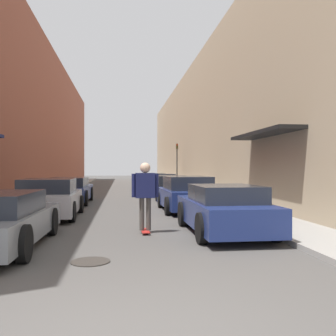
# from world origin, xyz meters

# --- Properties ---
(ground) EXTENTS (116.07, 116.07, 0.00)m
(ground) POSITION_xyz_m (0.00, 21.10, 0.00)
(ground) COLOR #4C4947
(curb_strip_left) EXTENTS (1.80, 52.76, 0.12)m
(curb_strip_left) POSITION_xyz_m (-4.51, 26.38, 0.06)
(curb_strip_left) COLOR gray
(curb_strip_left) RESTS_ON ground
(curb_strip_right) EXTENTS (1.80, 52.76, 0.12)m
(curb_strip_right) POSITION_xyz_m (4.51, 26.38, 0.06)
(curb_strip_right) COLOR gray
(curb_strip_right) RESTS_ON ground
(building_row_left) EXTENTS (4.90, 52.76, 11.25)m
(building_row_left) POSITION_xyz_m (-7.41, 26.37, 5.63)
(building_row_left) COLOR brown
(building_row_left) RESTS_ON ground
(building_row_right) EXTENTS (4.90, 52.76, 9.78)m
(building_row_right) POSITION_xyz_m (7.41, 26.37, 4.89)
(building_row_right) COLOR tan
(building_row_right) RESTS_ON ground
(parked_car_left_1) EXTENTS (2.01, 4.04, 1.32)m
(parked_car_left_1) POSITION_xyz_m (-2.45, 9.59, 0.64)
(parked_car_left_1) COLOR #B7B7BC
(parked_car_left_1) RESTS_ON ground
(parked_car_left_2) EXTENTS (2.01, 4.79, 1.24)m
(parked_car_left_2) POSITION_xyz_m (-2.49, 14.71, 0.61)
(parked_car_left_2) COLOR navy
(parked_car_left_2) RESTS_ON ground
(parked_car_right_0) EXTENTS (1.90, 4.20, 1.25)m
(parked_car_right_0) POSITION_xyz_m (2.60, 5.88, 0.62)
(parked_car_right_0) COLOR navy
(parked_car_right_0) RESTS_ON ground
(parked_car_right_1) EXTENTS (1.98, 4.13, 1.36)m
(parked_car_right_1) POSITION_xyz_m (2.52, 10.92, 0.65)
(parked_car_right_1) COLOR navy
(parked_car_right_1) RESTS_ON ground
(parked_car_right_2) EXTENTS (1.93, 4.17, 1.27)m
(parked_car_right_2) POSITION_xyz_m (2.68, 16.57, 0.62)
(parked_car_right_2) COLOR black
(parked_car_right_2) RESTS_ON ground
(parked_car_right_3) EXTENTS (2.02, 4.17, 1.29)m
(parked_car_right_3) POSITION_xyz_m (2.65, 21.71, 0.61)
(parked_car_right_3) COLOR silver
(parked_car_right_3) RESTS_ON ground
(parked_car_right_4) EXTENTS (2.06, 4.60, 1.26)m
(parked_car_right_4) POSITION_xyz_m (2.59, 26.93, 0.62)
(parked_car_right_4) COLOR #232326
(parked_car_right_4) RESTS_ON ground
(skateboarder) EXTENTS (0.70, 0.78, 1.82)m
(skateboarder) POSITION_xyz_m (0.59, 6.17, 1.13)
(skateboarder) COLOR #B2231E
(skateboarder) RESTS_ON ground
(manhole_cover) EXTENTS (0.70, 0.70, 0.02)m
(manhole_cover) POSITION_xyz_m (-0.57, 3.32, 0.01)
(manhole_cover) COLOR #332D28
(manhole_cover) RESTS_ON ground
(traffic_light) EXTENTS (0.16, 0.22, 3.66)m
(traffic_light) POSITION_xyz_m (4.76, 28.33, 2.37)
(traffic_light) COLOR #2D2D2D
(traffic_light) RESTS_ON curb_strip_right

